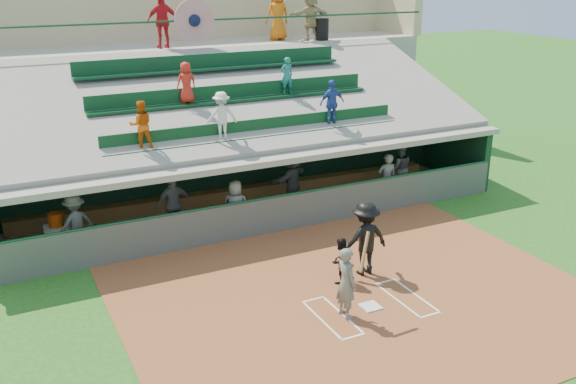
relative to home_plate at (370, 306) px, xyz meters
name	(u,v)px	position (x,y,z in m)	size (l,w,h in m)	color
ground	(370,308)	(0.00, 0.00, -0.04)	(100.00, 100.00, 0.00)	#205517
dirt_slab	(359,298)	(0.00, 0.50, -0.03)	(11.00, 9.00, 0.02)	brown
home_plate	(370,306)	(0.00, 0.00, 0.00)	(0.43, 0.43, 0.03)	silver
batters_box_chalk	(370,307)	(0.00, 0.00, -0.01)	(2.65, 1.85, 0.01)	white
dugout_floor	(255,212)	(0.00, 6.75, -0.02)	(16.00, 3.50, 0.04)	gray
concourse_slab	(186,103)	(0.00, 13.50, 2.26)	(20.00, 3.00, 4.60)	gray
grandstand	(212,119)	(-0.01, 10.51, 2.23)	(20.40, 10.40, 7.80)	#505550
batter_at_plate	(346,282)	(-0.72, -0.07, 0.83)	(0.85, 0.74, 1.95)	#545651
catcher	(340,261)	(-0.01, 1.39, 0.57)	(0.57, 0.45, 1.18)	black
home_umpire	(365,238)	(0.81, 1.56, 0.95)	(1.25, 0.72, 1.93)	black
dugout_bench	(235,194)	(-0.17, 7.96, 0.22)	(14.36, 0.43, 0.43)	olive
white_table	(61,238)	(-5.97, 6.41, 0.36)	(0.82, 0.61, 0.72)	silver
water_cooler	(56,220)	(-6.03, 6.46, 0.91)	(0.38, 0.38, 0.38)	#CD450C
dugout_player_a	(75,223)	(-5.57, 6.14, 0.83)	(1.07, 0.62, 1.66)	#60625D
dugout_player_b	(174,204)	(-2.80, 6.14, 0.92)	(1.07, 0.44, 1.82)	#595B56
dugout_player_c	(236,207)	(-1.16, 5.42, 0.81)	(0.78, 0.51, 1.60)	#585B55
dugout_player_d	(292,179)	(1.33, 6.71, 0.92)	(1.70, 0.54, 1.83)	#565853
dugout_player_e	(387,179)	(4.17, 5.48, 0.86)	(0.62, 0.41, 1.71)	#555753
dugout_player_f	(400,168)	(5.23, 6.25, 0.86)	(0.84, 0.65, 1.72)	#51534E
trash_bin	(322,29)	(5.49, 12.38, 4.99)	(0.57, 0.57, 0.86)	black
concourse_staff_a	(163,21)	(-0.99, 12.58, 5.54)	(1.14, 0.48, 1.95)	#B5141B
concourse_staff_b	(278,15)	(3.88, 13.14, 5.57)	(0.98, 0.64, 2.01)	#C85D0B
concourse_staff_c	(311,16)	(5.02, 12.45, 5.51)	(1.75, 0.56, 1.89)	tan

